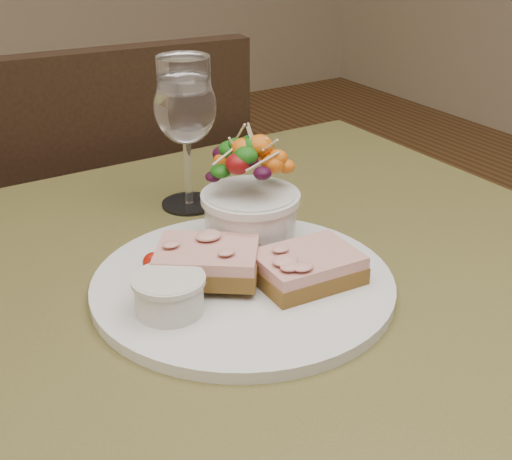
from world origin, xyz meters
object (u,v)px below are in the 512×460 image
cafe_table (272,360)px  salad_bowl (250,195)px  sandwich_back (207,261)px  ramekin (169,292)px  chair_far (118,331)px  dinner_plate (243,285)px  wine_glass (185,111)px  sandwich_front (307,267)px

cafe_table → salad_bowl: bearing=80.3°
sandwich_back → ramekin: (-0.06, -0.03, -0.00)m
cafe_table → chair_far: (0.05, 0.65, -0.36)m
dinner_plate → salad_bowl: (0.05, 0.06, 0.07)m
sandwich_back → ramekin: bearing=-115.7°
cafe_table → sandwich_back: size_ratio=6.42×
chair_far → dinner_plate: chair_far is taller
wine_glass → cafe_table: bearing=-93.6°
salad_bowl → sandwich_front: bearing=-86.5°
sandwich_back → wine_glass: 0.23m
ramekin → wine_glass: 0.28m
cafe_table → wine_glass: bearing=86.4°
dinner_plate → sandwich_front: size_ratio=2.91×
sandwich_back → sandwich_front: bearing=4.9°
sandwich_back → salad_bowl: (0.08, 0.05, 0.04)m
dinner_plate → sandwich_back: 0.05m
sandwich_back → ramekin: 0.06m
sandwich_front → dinner_plate: bearing=150.0°
dinner_plate → sandwich_front: 0.07m
chair_far → sandwich_back: (-0.12, -0.63, 0.49)m
sandwich_front → sandwich_back: bearing=151.9°
chair_far → sandwich_front: (-0.04, -0.69, 0.48)m
cafe_table → salad_bowl: size_ratio=6.30×
ramekin → salad_bowl: size_ratio=0.50×
chair_far → dinner_plate: size_ratio=2.96×
wine_glass → ramekin: bearing=-121.0°
sandwich_back → salad_bowl: bearing=66.3°
sandwich_front → wine_glass: size_ratio=0.60×
cafe_table → salad_bowl: (0.01, 0.06, 0.17)m
sandwich_front → salad_bowl: salad_bowl is taller
sandwich_front → wine_glass: bearing=93.9°
ramekin → salad_bowl: (0.13, 0.08, 0.04)m
dinner_plate → wine_glass: 0.25m
ramekin → sandwich_front: bearing=-8.6°
cafe_table → sandwich_front: bearing=-65.2°
chair_far → wine_glass: bearing=90.9°
cafe_table → dinner_plate: size_ratio=2.63×
dinner_plate → salad_bowl: size_ratio=2.39×
chair_far → ramekin: (-0.18, -0.66, 0.49)m
chair_far → sandwich_back: bearing=85.3°
dinner_plate → wine_glass: wine_glass is taller
cafe_table → salad_bowl: salad_bowl is taller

